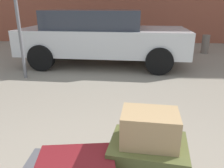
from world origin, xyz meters
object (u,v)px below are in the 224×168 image
object	(u,v)px
parked_car	(101,36)
bollard_kerb_near	(205,44)
suitcase_olive_center	(148,159)
no_parking_sign	(17,12)
duffel_bag_tan_topmost_pile	(150,128)

from	to	relation	value
parked_car	bollard_kerb_near	bearing A→B (deg)	25.66
suitcase_olive_center	parked_car	bearing A→B (deg)	108.68
suitcase_olive_center	bollard_kerb_near	distance (m)	6.69
bollard_kerb_near	parked_car	bearing A→B (deg)	-154.34
bollard_kerb_near	no_parking_sign	size ratio (longest dim) A/B	0.27
no_parking_sign	parked_car	bearing A→B (deg)	41.15
duffel_bag_tan_topmost_pile	parked_car	bearing A→B (deg)	105.34
parked_car	no_parking_sign	distance (m)	2.18
no_parking_sign	bollard_kerb_near	bearing A→B (deg)	31.29
bollard_kerb_near	duffel_bag_tan_topmost_pile	bearing A→B (deg)	-111.54
duffel_bag_tan_topmost_pile	parked_car	distance (m)	4.71
duffel_bag_tan_topmost_pile	bollard_kerb_near	distance (m)	6.70
duffel_bag_tan_topmost_pile	bollard_kerb_near	xyz separation A→B (m)	(2.45, 6.22, -0.43)
bollard_kerb_near	no_parking_sign	world-z (taller)	no_parking_sign
duffel_bag_tan_topmost_pile	no_parking_sign	distance (m)	4.11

